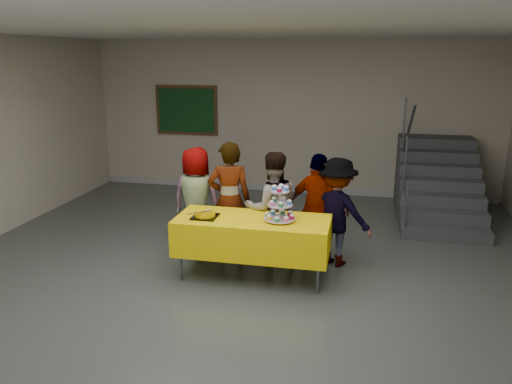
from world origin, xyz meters
TOP-DOWN VIEW (x-y plane):
  - room_shell at (0.00, 0.02)m, footprint 10.00×10.04m
  - bake_table at (0.15, 0.87)m, footprint 1.88×0.78m
  - cupcake_stand at (0.49, 0.85)m, footprint 0.38×0.38m
  - bear_cake at (-0.43, 0.79)m, footprint 0.32×0.36m
  - schoolchild_a at (-0.83, 1.64)m, footprint 0.77×0.55m
  - schoolchild_b at (-0.31, 1.49)m, footprint 0.67×0.53m
  - schoolchild_c at (0.29, 1.40)m, footprint 0.89×0.81m
  - schoolchild_d at (0.88, 1.56)m, footprint 0.93×0.63m
  - schoolchild_e at (1.13, 1.51)m, footprint 1.05×0.82m
  - staircase at (2.70, 4.13)m, footprint 1.30×2.40m
  - noticeboard at (-2.16, 4.96)m, footprint 1.30×0.05m

SIDE VIEW (x-z plane):
  - staircase at x=2.70m, z-range -0.53..1.51m
  - bake_table at x=0.15m, z-range 0.17..0.94m
  - schoolchild_e at x=1.13m, z-range 0.00..1.44m
  - schoolchild_d at x=0.88m, z-range 0.00..1.47m
  - schoolchild_a at x=-0.83m, z-range 0.00..1.47m
  - schoolchild_c at x=0.29m, z-range 0.00..1.50m
  - schoolchild_b at x=-0.31m, z-range 0.00..1.60m
  - bear_cake at x=-0.43m, z-range 0.77..0.89m
  - cupcake_stand at x=0.49m, z-range 0.72..1.16m
  - noticeboard at x=-2.16m, z-range 1.10..2.10m
  - room_shell at x=0.00m, z-range 0.62..3.64m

